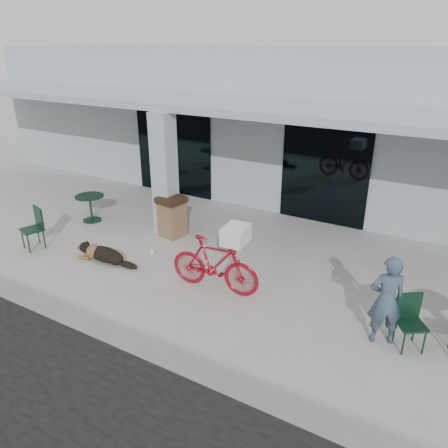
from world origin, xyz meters
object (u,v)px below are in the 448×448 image
Objects in this scene: cafe_table_near at (91,208)px; person at (386,300)px; cafe_chair_far_a at (411,324)px; dog at (105,254)px; trash_receptacle at (172,217)px; bicycle at (215,264)px; cafe_chair_near at (32,229)px.

person is (8.18, -1.40, 0.43)m from cafe_table_near.
person is (-0.43, -0.04, 0.33)m from cafe_chair_far_a.
dog is 1.55× the size of cafe_table_near.
person is at bearing -17.12° from trash_receptacle.
person reaches higher than cafe_chair_far_a.
cafe_table_near is 8.72m from cafe_chair_far_a.
trash_receptacle is at bearing 48.19° from bicycle.
trash_receptacle is (2.47, 2.31, 0.01)m from cafe_chair_near.
cafe_chair_far_a reaches higher than cafe_table_near.
dog is 6.10m from person.
cafe_chair_far_a is at bearing -9.00° from cafe_table_near.
dog is at bearing -23.92° from person.
bicycle is at bearing -26.17° from person.
bicycle reaches higher than cafe_table_near.
trash_receptacle is at bearing 130.34° from cafe_chair_far_a.
dog is 2.68m from cafe_table_near.
trash_receptacle is (0.46, 1.97, 0.32)m from dog.
cafe_chair_near is (-2.01, -0.35, 0.31)m from dog.
cafe_chair_near is at bearing -136.83° from trash_receptacle.
bicycle is 3.71m from cafe_chair_far_a.
person reaches higher than bicycle.
person is 5.87m from trash_receptacle.
cafe_table_near is at bearing -35.88° from person.
person is (6.07, 0.24, 0.59)m from dog.
cafe_chair_near is at bearing -86.99° from cafe_table_near.
bicycle is at bearing -15.94° from cafe_table_near.
trash_receptacle reaches higher than dog.
person is at bearing -95.26° from bicycle.
bicycle is 5.10m from cafe_table_near.
cafe_chair_near is 0.97× the size of trash_receptacle.
bicycle is at bearing -36.56° from trash_receptacle.
cafe_chair_near is 8.53m from cafe_chair_far_a.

